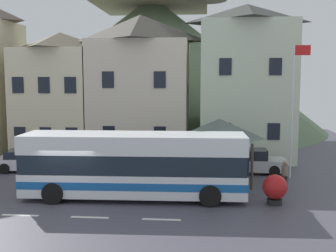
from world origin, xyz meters
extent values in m
cube|color=#4A4854|center=(0.00, 0.00, -0.03)|extent=(40.00, 60.00, 0.06)
cube|color=silver|center=(-1.50, -2.05, 0.00)|extent=(1.60, 0.20, 0.01)
cube|color=silver|center=(1.50, -2.05, 0.00)|extent=(1.60, 0.20, 0.01)
cube|color=silver|center=(4.50, -2.05, 0.00)|extent=(1.60, 0.20, 0.01)
cube|color=beige|center=(-4.65, 12.39, 3.93)|extent=(5.48, 6.79, 7.85)
pyramid|color=brown|center=(-4.65, 12.39, 8.50)|extent=(5.48, 6.79, 1.30)
cube|color=black|center=(-6.47, 8.97, 1.88)|extent=(0.80, 0.06, 1.10)
cube|color=black|center=(-4.65, 8.97, 1.88)|extent=(0.80, 0.06, 1.10)
cube|color=black|center=(-2.82, 8.97, 1.88)|extent=(0.80, 0.06, 1.10)
cube|color=black|center=(-6.47, 8.97, 5.29)|extent=(0.80, 0.06, 1.10)
cube|color=black|center=(-4.65, 8.97, 5.29)|extent=(0.80, 0.06, 1.10)
cube|color=black|center=(-2.82, 8.97, 5.29)|extent=(0.80, 0.06, 1.10)
cube|color=beige|center=(1.50, 12.05, 4.19)|extent=(6.94, 6.11, 8.39)
pyramid|color=#48443D|center=(1.50, 12.05, 9.35)|extent=(6.94, 6.11, 1.93)
cube|color=black|center=(-0.24, 8.97, 2.01)|extent=(0.80, 0.06, 1.10)
cube|color=black|center=(3.23, 8.97, 2.01)|extent=(0.80, 0.06, 1.10)
cube|color=black|center=(-0.24, 8.97, 5.65)|extent=(0.80, 0.06, 1.10)
cube|color=black|center=(3.23, 8.97, 5.65)|extent=(0.80, 0.06, 1.10)
cube|color=beige|center=(9.10, 11.92, 4.82)|extent=(6.37, 5.84, 9.63)
pyramid|color=#373A36|center=(9.10, 11.92, 10.28)|extent=(6.37, 5.84, 1.30)
cube|color=black|center=(7.51, 8.97, 2.30)|extent=(0.80, 0.06, 1.10)
cube|color=black|center=(10.69, 8.97, 2.30)|extent=(0.80, 0.06, 1.10)
cube|color=black|center=(7.51, 8.97, 6.49)|extent=(0.80, 0.06, 1.10)
cube|color=black|center=(10.69, 8.97, 6.49)|extent=(0.80, 0.06, 1.10)
cone|color=#586C50|center=(0.09, 29.76, 7.50)|extent=(38.73, 38.73, 15.01)
cube|color=white|center=(2.87, 0.93, 0.80)|extent=(10.64, 2.82, 1.09)
cube|color=#1959A5|center=(2.87, 0.93, 0.85)|extent=(10.66, 2.84, 0.36)
cube|color=#19232D|center=(2.87, 0.93, 1.80)|extent=(10.54, 2.77, 0.92)
cube|color=white|center=(2.87, 0.93, 2.69)|extent=(10.64, 2.82, 0.86)
cube|color=#19232D|center=(8.17, 1.10, 1.80)|extent=(0.13, 2.09, 0.88)
cylinder|color=black|center=(6.42, 2.24, 0.50)|extent=(1.01, 0.31, 1.00)
cylinder|color=black|center=(6.50, -0.15, 0.50)|extent=(1.01, 0.31, 1.00)
cylinder|color=black|center=(-0.76, 2.01, 0.50)|extent=(1.01, 0.31, 1.00)
cylinder|color=black|center=(-0.69, -0.37, 0.50)|extent=(1.01, 0.31, 1.00)
cylinder|color=#473D33|center=(5.38, 6.36, 1.20)|extent=(0.14, 0.14, 2.40)
cylinder|color=#473D33|center=(8.68, 6.36, 1.20)|extent=(0.14, 0.14, 2.40)
cylinder|color=#473D33|center=(5.38, 3.06, 1.20)|extent=(0.14, 0.14, 2.40)
cylinder|color=#473D33|center=(8.68, 3.06, 1.20)|extent=(0.14, 0.14, 2.40)
pyramid|color=#4C5953|center=(7.03, 4.71, 2.96)|extent=(3.60, 3.60, 1.12)
cube|color=silver|center=(8.85, 6.98, 0.52)|extent=(4.61, 1.85, 0.68)
cube|color=#1E232D|center=(8.62, 6.98, 1.16)|extent=(2.77, 1.60, 0.58)
cylinder|color=black|center=(10.37, 7.78, 0.32)|extent=(0.64, 0.21, 0.64)
cylinder|color=black|center=(10.34, 6.11, 0.32)|extent=(0.64, 0.21, 0.64)
cylinder|color=black|center=(7.36, 7.85, 0.32)|extent=(0.64, 0.21, 0.64)
cylinder|color=black|center=(7.32, 6.17, 0.32)|extent=(0.64, 0.21, 0.64)
cube|color=white|center=(-4.53, 6.33, 0.51)|extent=(4.45, 2.32, 0.66)
cube|color=#1E232D|center=(-4.74, 6.31, 1.07)|extent=(2.73, 1.91, 0.46)
cylinder|color=black|center=(-3.24, 7.37, 0.32)|extent=(0.66, 0.27, 0.64)
cylinder|color=black|center=(-3.03, 5.63, 0.32)|extent=(0.66, 0.27, 0.64)
cylinder|color=black|center=(-6.03, 7.04, 0.32)|extent=(0.66, 0.27, 0.64)
cylinder|color=black|center=(-5.82, 5.29, 0.32)|extent=(0.66, 0.27, 0.64)
cylinder|color=black|center=(7.98, 3.25, 0.40)|extent=(0.13, 0.13, 0.80)
cylinder|color=black|center=(8.15, 3.14, 0.40)|extent=(0.13, 0.13, 0.80)
cylinder|color=#512323|center=(8.06, 3.19, 1.10)|extent=(0.33, 0.33, 0.69)
sphere|color=tan|center=(8.06, 3.19, 1.56)|extent=(0.24, 0.24, 0.24)
cylinder|color=#38332D|center=(10.47, 3.21, 0.39)|extent=(0.15, 0.15, 0.78)
cylinder|color=#38332D|center=(10.29, 3.10, 0.39)|extent=(0.15, 0.15, 0.78)
cylinder|color=#7F6B56|center=(10.38, 3.16, 1.01)|extent=(0.34, 0.34, 0.56)
sphere|color=#9E7A60|center=(10.38, 3.16, 1.40)|extent=(0.22, 0.22, 0.22)
cube|color=#473828|center=(6.62, 6.83, 0.45)|extent=(1.43, 0.45, 0.08)
cube|color=#473828|center=(6.62, 7.05, 0.67)|extent=(1.43, 0.06, 0.40)
cube|color=#2D2D33|center=(5.98, 6.83, 0.23)|extent=(0.08, 0.36, 0.45)
cube|color=#2D2D33|center=(7.26, 6.83, 0.23)|extent=(0.08, 0.36, 0.45)
cylinder|color=silver|center=(11.16, 5.72, 3.83)|extent=(0.10, 0.10, 7.66)
cube|color=red|center=(11.61, 5.72, 7.31)|extent=(0.90, 0.03, 0.56)
cylinder|color=black|center=(9.44, 0.48, 0.12)|extent=(0.68, 0.68, 0.25)
sphere|color=#B21919|center=(9.44, 0.48, 0.82)|extent=(1.13, 1.13, 1.13)
camera|label=1|loc=(6.25, -18.50, 5.75)|focal=44.70mm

